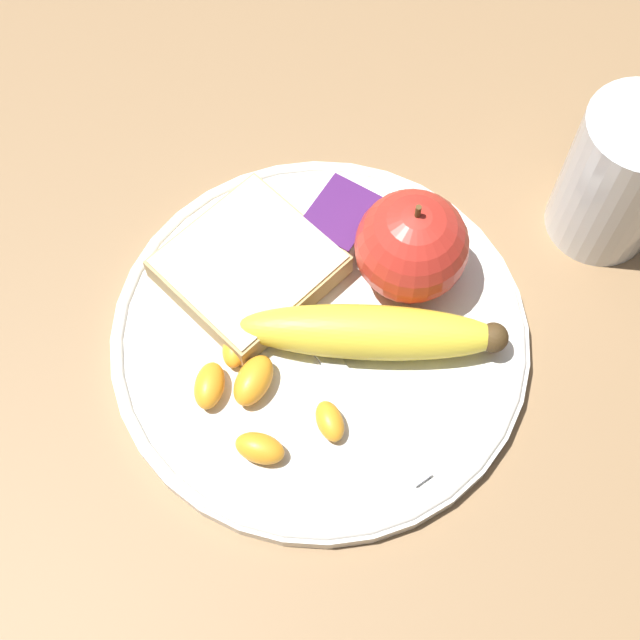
# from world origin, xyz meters

# --- Properties ---
(ground_plane) EXTENTS (3.00, 3.00, 0.00)m
(ground_plane) POSITION_xyz_m (0.00, 0.00, 0.00)
(ground_plane) COLOR olive
(plate) EXTENTS (0.27, 0.27, 0.01)m
(plate) POSITION_xyz_m (0.00, 0.00, 0.01)
(plate) COLOR silver
(plate) RESTS_ON ground_plane
(juice_glass) EXTENTS (0.07, 0.07, 0.11)m
(juice_glass) POSITION_xyz_m (-0.18, 0.12, 0.05)
(juice_glass) COLOR silver
(juice_glass) RESTS_ON ground_plane
(apple) EXTENTS (0.07, 0.07, 0.08)m
(apple) POSITION_xyz_m (-0.07, 0.03, 0.05)
(apple) COLOR red
(apple) RESTS_ON plate
(banana) EXTENTS (0.11, 0.16, 0.03)m
(banana) POSITION_xyz_m (-0.01, 0.03, 0.03)
(banana) COLOR yellow
(banana) RESTS_ON plate
(bread_slice) EXTENTS (0.12, 0.11, 0.02)m
(bread_slice) POSITION_xyz_m (-0.01, -0.06, 0.02)
(bread_slice) COLOR tan
(bread_slice) RESTS_ON plate
(fork) EXTENTS (0.09, 0.17, 0.00)m
(fork) POSITION_xyz_m (0.01, 0.01, 0.01)
(fork) COLOR #B2B2B7
(fork) RESTS_ON plate
(jam_packet) EXTENTS (0.05, 0.04, 0.02)m
(jam_packet) POSITION_xyz_m (-0.07, -0.03, 0.02)
(jam_packet) COLOR silver
(jam_packet) RESTS_ON plate
(orange_segment_0) EXTENTS (0.03, 0.03, 0.02)m
(orange_segment_0) POSITION_xyz_m (0.09, 0.01, 0.02)
(orange_segment_0) COLOR orange
(orange_segment_0) RESTS_ON plate
(orange_segment_1) EXTENTS (0.04, 0.03, 0.02)m
(orange_segment_1) POSITION_xyz_m (0.07, -0.04, 0.02)
(orange_segment_1) COLOR orange
(orange_segment_1) RESTS_ON plate
(orange_segment_2) EXTENTS (0.03, 0.03, 0.02)m
(orange_segment_2) POSITION_xyz_m (0.04, -0.04, 0.02)
(orange_segment_2) COLOR orange
(orange_segment_2) RESTS_ON plate
(orange_segment_3) EXTENTS (0.04, 0.02, 0.02)m
(orange_segment_3) POSITION_xyz_m (0.05, -0.02, 0.02)
(orange_segment_3) COLOR orange
(orange_segment_3) RESTS_ON plate
(orange_segment_4) EXTENTS (0.03, 0.03, 0.01)m
(orange_segment_4) POSITION_xyz_m (0.05, 0.04, 0.02)
(orange_segment_4) COLOR orange
(orange_segment_4) RESTS_ON plate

